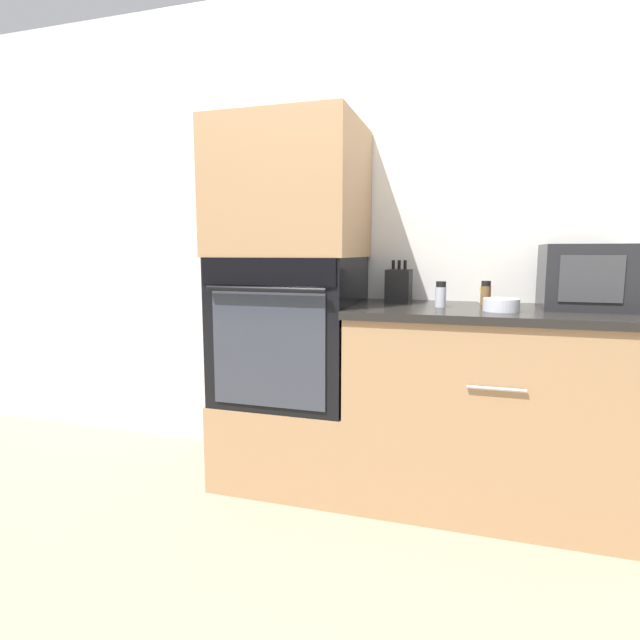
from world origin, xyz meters
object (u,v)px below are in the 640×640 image
object	(u,v)px
wall_oven	(291,328)
condiment_jar_far	(486,293)
knife_block	(399,286)
condiment_jar_mid	(484,295)
bowl	(501,305)
condiment_jar_near	(441,295)
microwave	(589,277)

from	to	relation	value
wall_oven	condiment_jar_far	distance (m)	0.95
knife_block	condiment_jar_mid	size ratio (longest dim) A/B	2.75
bowl	condiment_jar_far	xyz separation A→B (m)	(-0.06, 0.26, 0.03)
bowl	wall_oven	bearing A→B (deg)	174.68
condiment_jar_near	condiment_jar_mid	xyz separation A→B (m)	(0.19, 0.26, -0.02)
condiment_jar_near	condiment_jar_far	bearing A→B (deg)	42.77
condiment_jar_near	condiment_jar_far	world-z (taller)	condiment_jar_near
microwave	bowl	distance (m)	0.42
wall_oven	bowl	world-z (taller)	wall_oven
condiment_jar_far	wall_oven	bearing A→B (deg)	-169.37
microwave	condiment_jar_mid	world-z (taller)	microwave
microwave	condiment_jar_mid	distance (m)	0.46
wall_oven	condiment_jar_far	world-z (taller)	wall_oven
knife_block	wall_oven	bearing A→B (deg)	-161.62
microwave	condiment_jar_near	size ratio (longest dim) A/B	3.28
wall_oven	knife_block	xyz separation A→B (m)	(0.50, 0.17, 0.21)
wall_oven	condiment_jar_far	bearing A→B (deg)	10.63
microwave	bowl	world-z (taller)	microwave
knife_block	condiment_jar_near	bearing A→B (deg)	-39.66
condiment_jar_mid	condiment_jar_far	xyz separation A→B (m)	(0.01, -0.08, 0.02)
condiment_jar_near	condiment_jar_far	distance (m)	0.27
wall_oven	knife_block	distance (m)	0.57
condiment_jar_mid	condiment_jar_far	world-z (taller)	condiment_jar_far
knife_block	condiment_jar_near	world-z (taller)	knife_block
wall_oven	bowl	bearing A→B (deg)	-5.32
knife_block	condiment_jar_far	xyz separation A→B (m)	(0.41, 0.00, -0.03)
wall_oven	condiment_jar_near	xyz separation A→B (m)	(0.72, -0.01, 0.19)
knife_block	bowl	world-z (taller)	knife_block
knife_block	bowl	distance (m)	0.54
wall_oven	condiment_jar_near	bearing A→B (deg)	-0.73
wall_oven	condiment_jar_near	world-z (taller)	wall_oven
condiment_jar_near	condiment_jar_mid	bearing A→B (deg)	53.96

